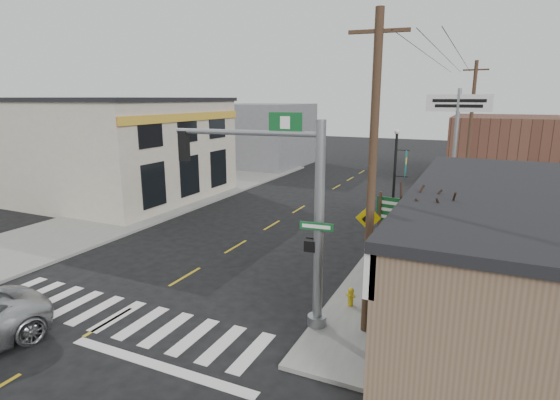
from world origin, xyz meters
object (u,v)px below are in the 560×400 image
at_px(fire_hydrant, 351,296).
at_px(guide_sign, 396,218).
at_px(bare_tree, 428,199).
at_px(utility_pole_near, 372,178).
at_px(traffic_signal_pole, 295,202).
at_px(dance_center_sign, 457,123).
at_px(utility_pole_far, 470,130).
at_px(lamp_post, 396,172).

bearing_deg(fire_hydrant, guide_sign, 84.02).
distance_m(bare_tree, utility_pole_near, 1.77).
distance_m(traffic_signal_pole, fire_hydrant, 4.12).
bearing_deg(dance_center_sign, bare_tree, -79.41).
relative_size(dance_center_sign, utility_pole_near, 0.81).
distance_m(utility_pole_near, utility_pole_far, 20.70).
relative_size(guide_sign, utility_pole_far, 0.32).
bearing_deg(guide_sign, lamp_post, 110.20).
relative_size(fire_hydrant, utility_pole_far, 0.07).
bearing_deg(guide_sign, bare_tree, -62.83).
bearing_deg(lamp_post, dance_center_sign, 54.54).
relative_size(fire_hydrant, lamp_post, 0.12).
bearing_deg(guide_sign, traffic_signal_pole, -96.53).
bearing_deg(traffic_signal_pole, bare_tree, 11.80).
relative_size(guide_sign, dance_center_sign, 0.40).
relative_size(traffic_signal_pole, dance_center_sign, 0.88).
bearing_deg(lamp_post, utility_pole_far, 76.42).
bearing_deg(traffic_signal_pole, dance_center_sign, 70.62).
xyz_separation_m(fire_hydrant, utility_pole_near, (0.83, -1.37, 4.34)).
height_order(traffic_signal_pole, utility_pole_near, utility_pole_near).
height_order(dance_center_sign, bare_tree, dance_center_sign).
relative_size(lamp_post, dance_center_sign, 0.72).
bearing_deg(bare_tree, dance_center_sign, 90.42).
height_order(fire_hydrant, dance_center_sign, dance_center_sign).
xyz_separation_m(traffic_signal_pole, utility_pole_near, (2.18, 0.34, 0.84)).
height_order(guide_sign, bare_tree, bare_tree).
bearing_deg(utility_pole_near, dance_center_sign, 78.90).
distance_m(traffic_signal_pole, utility_pole_far, 21.36).
height_order(traffic_signal_pole, bare_tree, traffic_signal_pole).
xyz_separation_m(dance_center_sign, bare_tree, (0.10, -13.37, -1.45)).
bearing_deg(dance_center_sign, utility_pole_far, 95.36).
height_order(traffic_signal_pole, fire_hydrant, traffic_signal_pole).
distance_m(lamp_post, bare_tree, 10.68).
height_order(traffic_signal_pole, guide_sign, traffic_signal_pole).
bearing_deg(lamp_post, fire_hydrant, -82.83).
relative_size(dance_center_sign, bare_tree, 1.43).
bearing_deg(traffic_signal_pole, guide_sign, 68.50).
bearing_deg(utility_pole_near, traffic_signal_pole, -176.84).
bearing_deg(utility_pole_near, lamp_post, 90.76).
distance_m(fire_hydrant, utility_pole_near, 4.62).
relative_size(traffic_signal_pole, utility_pole_far, 0.70).
bearing_deg(utility_pole_far, fire_hydrant, -91.33).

